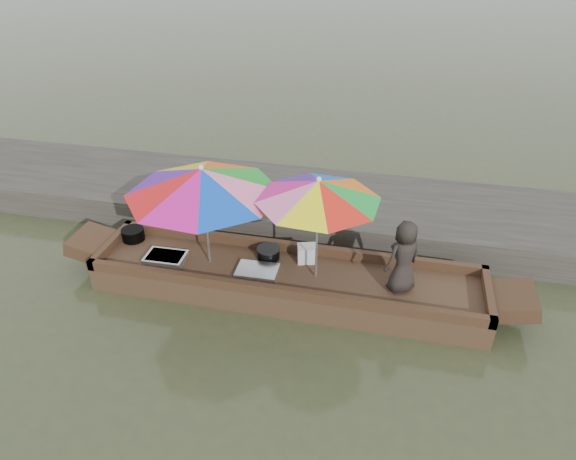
% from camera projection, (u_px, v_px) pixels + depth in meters
% --- Properties ---
extents(water, '(80.00, 80.00, 0.00)m').
position_uv_depth(water, '(286.00, 291.00, 7.53)').
color(water, '#363B25').
rests_on(water, ground).
extents(dock, '(22.00, 2.20, 0.50)m').
position_uv_depth(dock, '(314.00, 206.00, 9.22)').
color(dock, '#2D2B26').
rests_on(dock, ground).
extents(boat_hull, '(5.59, 1.20, 0.35)m').
position_uv_depth(boat_hull, '(286.00, 282.00, 7.43)').
color(boat_hull, '#41291D').
rests_on(boat_hull, water).
extents(cooking_pot, '(0.35, 0.35, 0.18)m').
position_uv_depth(cooking_pot, '(133.00, 234.00, 8.04)').
color(cooking_pot, black).
rests_on(cooking_pot, boat_hull).
extents(tray_crayfish, '(0.60, 0.43, 0.09)m').
position_uv_depth(tray_crayfish, '(166.00, 258.00, 7.57)').
color(tray_crayfish, silver).
rests_on(tray_crayfish, boat_hull).
extents(tray_scallop, '(0.60, 0.43, 0.06)m').
position_uv_depth(tray_scallop, '(257.00, 271.00, 7.32)').
color(tray_scallop, silver).
rests_on(tray_scallop, boat_hull).
extents(charcoal_grill, '(0.33, 0.33, 0.16)m').
position_uv_depth(charcoal_grill, '(268.00, 253.00, 7.61)').
color(charcoal_grill, black).
rests_on(charcoal_grill, boat_hull).
extents(supply_bag, '(0.33, 0.29, 0.26)m').
position_uv_depth(supply_bag, '(307.00, 254.00, 7.52)').
color(supply_bag, silver).
rests_on(supply_bag, boat_hull).
extents(vendor, '(0.61, 0.59, 1.06)m').
position_uv_depth(vendor, '(404.00, 257.00, 6.74)').
color(vendor, black).
rests_on(vendor, boat_hull).
extents(umbrella_bow, '(2.68, 2.68, 1.55)m').
position_uv_depth(umbrella_bow, '(206.00, 216.00, 7.16)').
color(umbrella_bow, green).
rests_on(umbrella_bow, boat_hull).
extents(umbrella_stern, '(2.09, 2.09, 1.55)m').
position_uv_depth(umbrella_stern, '(317.00, 230.00, 6.86)').
color(umbrella_stern, orange).
rests_on(umbrella_stern, boat_hull).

